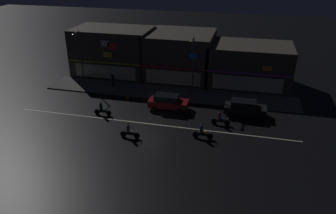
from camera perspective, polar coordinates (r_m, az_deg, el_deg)
name	(u,v)px	position (r m, az deg, el deg)	size (l,w,h in m)	color
ground_plane	(149,124)	(33.39, -3.21, -2.92)	(140.00, 140.00, 0.00)	black
lane_divider_stripe	(149,124)	(33.38, -3.21, -2.91)	(29.16, 0.16, 0.01)	beige
sidewalk_far	(169,93)	(40.48, 0.12, 2.43)	(30.69, 4.37, 0.14)	#5B5954
storefront_left_block	(249,65)	(43.97, 13.77, 7.09)	(10.38, 7.17, 5.23)	#4C443A
storefront_center_block	(180,55)	(45.42, 2.07, 8.93)	(8.80, 8.66, 6.09)	#4C443A
storefront_right_block	(114,51)	(47.12, -9.37, 9.42)	(10.58, 6.60, 6.42)	#4C443A
streetlamp_west	(80,53)	(43.81, -14.92, 9.00)	(0.44, 1.64, 6.75)	#47494C
streetlamp_mid	(193,62)	(38.58, 4.31, 7.79)	(0.44, 1.64, 6.93)	#47494C
pedestrian_on_sidewalk	(113,81)	(42.56, -9.43, 4.52)	(0.35, 0.35, 1.75)	#232328
parked_car_near_kerb	(245,108)	(35.65, 13.08, -0.12)	(4.30, 1.98, 1.67)	black
parked_car_trailing	(168,102)	(36.09, 0.00, 0.90)	(4.30, 1.98, 1.67)	maroon
motorcycle_lead	(202,132)	(30.72, 5.94, -4.33)	(1.90, 0.60, 1.52)	black
motorcycle_following	(129,132)	(30.87, -6.68, -4.22)	(1.90, 0.60, 1.52)	black
motorcycle_opposite_lane	(220,119)	(33.34, 9.00, -2.04)	(1.90, 0.60, 1.52)	black
motorcycle_trailing_far	(102,109)	(35.56, -11.27, -0.42)	(1.90, 0.60, 1.52)	black
traffic_cone	(127,96)	(39.26, -7.01, 1.82)	(0.36, 0.36, 0.55)	orange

